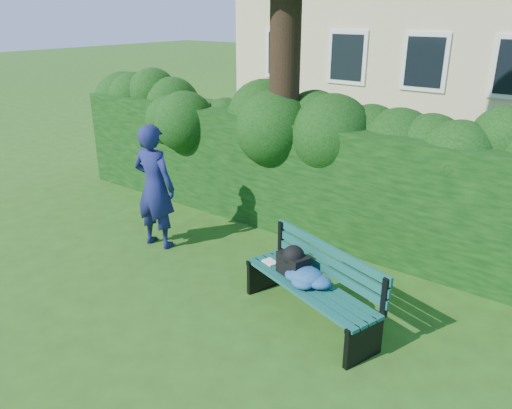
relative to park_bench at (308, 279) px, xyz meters
The scene contains 4 objects.
ground 1.29m from the park_bench, behind, with size 80.00×80.00×0.00m, color #2B5017.
hedge 2.52m from the park_bench, 118.65° to the left, with size 10.00×1.00×1.80m.
park_bench is the anchor object (origin of this frame).
man_reading 2.88m from the park_bench, behind, with size 0.68×0.45×1.87m, color navy.
Camera 1 is at (3.72, -4.32, 3.37)m, focal length 35.00 mm.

